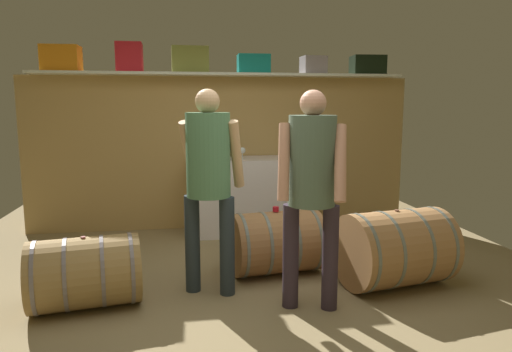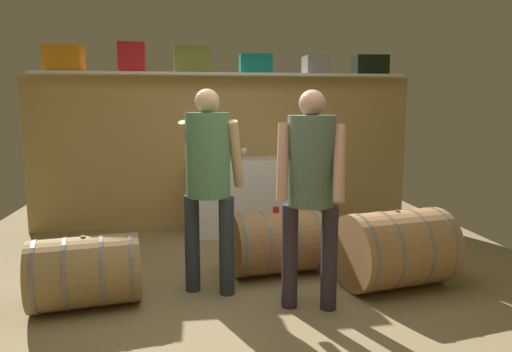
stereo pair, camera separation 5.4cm
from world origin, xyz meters
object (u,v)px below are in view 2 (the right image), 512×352
at_px(wine_glass, 244,151).
at_px(wine_barrel_near, 276,242).
at_px(wine_barrel_flank, 395,249).
at_px(tasting_cup, 276,209).
at_px(visitor_tasting, 208,170).
at_px(toolcase_orange, 64,59).
at_px(toolcase_grey, 315,65).
at_px(winemaker_pouring, 311,177).
at_px(toolcase_black, 370,65).
at_px(toolcase_olive, 192,60).
at_px(toolcase_teal, 256,64).
at_px(wine_bottle_dark, 235,145).
at_px(wine_barrel_far, 85,272).
at_px(toolcase_red, 132,58).
at_px(wine_bottle_amber, 203,147).
at_px(work_cabinet, 252,195).

xyz_separation_m(wine_glass, wine_barrel_near, (0.15, -1.32, -0.73)).
height_order(wine_barrel_near, wine_barrel_flank, wine_barrel_flank).
bearing_deg(tasting_cup, visitor_tasting, -149.68).
distance_m(toolcase_orange, toolcase_grey, 2.99).
bearing_deg(winemaker_pouring, toolcase_orange, -30.45).
xyz_separation_m(toolcase_orange, visitor_tasting, (1.56, -2.01, -1.05)).
xyz_separation_m(toolcase_black, wine_glass, (-1.65, -0.33, -1.04)).
height_order(toolcase_olive, toolcase_black, toolcase_olive).
distance_m(toolcase_orange, visitor_tasting, 2.76).
relative_size(toolcase_grey, tasting_cup, 5.01).
bearing_deg(wine_barrel_near, toolcase_teal, 80.52).
bearing_deg(wine_barrel_near, wine_barrel_flank, -34.13).
relative_size(wine_bottle_dark, wine_glass, 2.12).
xyz_separation_m(wine_glass, wine_barrel_far, (-1.46, -1.83, -0.74)).
bearing_deg(tasting_cup, toolcase_olive, 113.80).
height_order(toolcase_black, tasting_cup, toolcase_black).
bearing_deg(wine_barrel_flank, wine_bottle_dark, 108.11).
distance_m(toolcase_olive, wine_barrel_flank, 3.23).
height_order(toolcase_red, visitor_tasting, toolcase_red).
xyz_separation_m(wine_bottle_dark, visitor_tasting, (-0.42, -2.01, -0.03)).
xyz_separation_m(wine_bottle_amber, visitor_tasting, (-0.01, -1.78, -0.03)).
relative_size(toolcase_grey, wine_bottle_amber, 0.93).
height_order(work_cabinet, wine_barrel_near, work_cabinet).
height_order(wine_barrel_far, tasting_cup, tasting_cup).
height_order(wine_barrel_far, visitor_tasting, visitor_tasting).
height_order(toolcase_olive, wine_barrel_flank, toolcase_olive).
bearing_deg(wine_bottle_dark, wine_bottle_amber, -150.79).
height_order(toolcase_olive, wine_glass, toolcase_olive).
bearing_deg(toolcase_red, wine_bottle_amber, -17.03).
xyz_separation_m(toolcase_orange, toolcase_black, (3.70, 0.00, -0.03)).
bearing_deg(wine_bottle_dark, toolcase_black, 0.17).
distance_m(toolcase_orange, work_cabinet, 2.72).
bearing_deg(wine_barrel_near, toolcase_olive, 105.77).
bearing_deg(work_cabinet, winemaker_pouring, -86.42).
xyz_separation_m(toolcase_orange, wine_barrel_flank, (3.15, -2.11, -1.76)).
distance_m(toolcase_red, toolcase_black, 2.94).
height_order(wine_bottle_dark, wine_barrel_flank, wine_bottle_dark).
bearing_deg(toolcase_red, wine_barrel_near, -49.92).
height_order(toolcase_black, wine_barrel_far, toolcase_black).
bearing_deg(toolcase_black, wine_barrel_near, -128.23).
bearing_deg(wine_glass, toolcase_black, 11.31).
xyz_separation_m(toolcase_olive, toolcase_teal, (0.77, 0.00, -0.04)).
bearing_deg(toolcase_olive, winemaker_pouring, -73.63).
bearing_deg(tasting_cup, wine_bottle_dark, 97.42).
bearing_deg(wine_barrel_near, winemaker_pouring, -90.48).
bearing_deg(toolcase_teal, winemaker_pouring, -87.59).
bearing_deg(wine_bottle_amber, toolcase_olive, 114.36).
relative_size(toolcase_black, wine_barrel_near, 0.45).
bearing_deg(visitor_tasting, toolcase_teal, 94.19).
bearing_deg(work_cabinet, wine_glass, -131.38).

